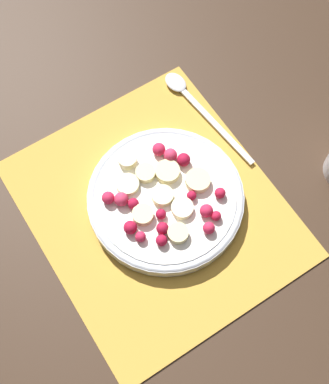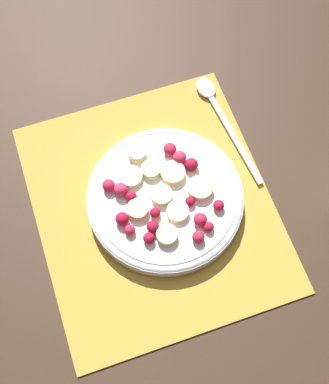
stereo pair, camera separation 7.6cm
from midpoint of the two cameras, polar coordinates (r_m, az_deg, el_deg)
The scene contains 4 objects.
ground_plane at distance 0.81m, azimuth 1.49°, elevation -1.93°, with size 3.00×3.00×0.00m, color #382619.
placemat at distance 0.81m, azimuth 1.50°, elevation -1.85°, with size 0.40×0.35×0.01m.
fruit_bowl at distance 0.80m, azimuth 2.68°, elevation -0.76°, with size 0.23×0.23×0.05m.
spoon at distance 0.89m, azimuth 8.04°, elevation 8.75°, with size 0.21×0.04×0.01m.
Camera 2 is at (-0.29, 0.08, 0.75)m, focal length 50.00 mm.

